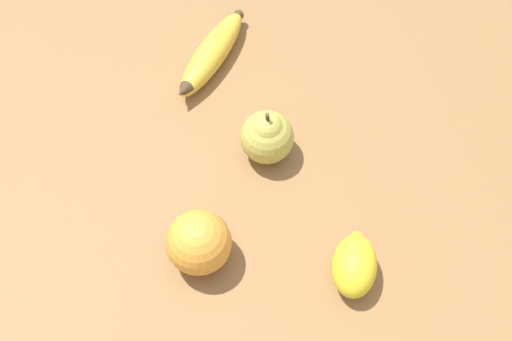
{
  "coord_description": "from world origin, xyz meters",
  "views": [
    {
      "loc": [
        0.35,
        -0.43,
        0.81
      ],
      "look_at": [
        0.05,
        -0.12,
        0.03
      ],
      "focal_mm": 50.0,
      "sensor_mm": 36.0,
      "label": 1
    }
  ],
  "objects_px": {
    "orange": "(199,242)",
    "pear": "(267,136)",
    "lemon": "(354,266)",
    "banana": "(211,55)"
  },
  "relations": [
    {
      "from": "pear",
      "to": "lemon",
      "type": "xyz_separation_m",
      "value": [
        0.19,
        -0.05,
        -0.01
      ]
    },
    {
      "from": "orange",
      "to": "pear",
      "type": "relative_size",
      "value": 0.89
    },
    {
      "from": "orange",
      "to": "lemon",
      "type": "distance_m",
      "value": 0.19
    },
    {
      "from": "banana",
      "to": "orange",
      "type": "xyz_separation_m",
      "value": [
        0.2,
        -0.21,
        0.02
      ]
    },
    {
      "from": "pear",
      "to": "lemon",
      "type": "relative_size",
      "value": 0.93
    },
    {
      "from": "banana",
      "to": "pear",
      "type": "relative_size",
      "value": 1.99
    },
    {
      "from": "banana",
      "to": "orange",
      "type": "height_order",
      "value": "orange"
    },
    {
      "from": "orange",
      "to": "pear",
      "type": "bearing_deg",
      "value": 105.37
    },
    {
      "from": "orange",
      "to": "pear",
      "type": "height_order",
      "value": "pear"
    },
    {
      "from": "banana",
      "to": "pear",
      "type": "xyz_separation_m",
      "value": [
        0.16,
        -0.05,
        0.02
      ]
    }
  ]
}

